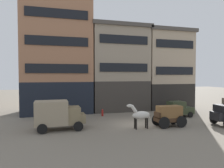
{
  "coord_description": "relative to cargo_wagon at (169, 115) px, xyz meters",
  "views": [
    {
      "loc": [
        -8.06,
        -19.11,
        4.83
      ],
      "look_at": [
        -2.11,
        1.89,
        3.98
      ],
      "focal_mm": 33.32,
      "sensor_mm": 36.0,
      "label": 1
    }
  ],
  "objects": [
    {
      "name": "sedan_dark",
      "position": [
        3.47,
        3.91,
        -0.23
      ],
      "size": [
        3.78,
        2.01,
        1.83
      ],
      "color": "#2D3823",
      "rests_on": "ground_plane"
    },
    {
      "name": "delivery_truck_near",
      "position": [
        -10.17,
        1.57,
        0.28
      ],
      "size": [
        4.38,
        2.19,
        2.62
      ],
      "color": "#7A6B4C",
      "rests_on": "ground_plane"
    },
    {
      "name": "building_center_right",
      "position": [
        5.9,
        11.14,
        4.73
      ],
      "size": [
        7.43,
        6.19,
        11.66
      ],
      "color": "black",
      "rests_on": "ground_plane"
    },
    {
      "name": "pedestrian_officer",
      "position": [
        -8.98,
        4.89,
        -0.17
      ],
      "size": [
        0.4,
        0.4,
        1.79
      ],
      "color": "#38332D",
      "rests_on": "ground_plane"
    },
    {
      "name": "building_center_left",
      "position": [
        -1.61,
        11.14,
        4.83
      ],
      "size": [
        8.3,
        6.19,
        11.86
      ],
      "color": "#38332D",
      "rests_on": "ground_plane"
    },
    {
      "name": "cargo_wagon",
      "position": [
        0.0,
        0.0,
        0.0
      ],
      "size": [
        2.91,
        1.53,
        1.98
      ],
      "color": "#3D2819",
      "rests_on": "ground_plane"
    },
    {
      "name": "fire_hydrant_curbside",
      "position": [
        -4.91,
        6.7,
        -0.72
      ],
      "size": [
        0.24,
        0.24,
        0.83
      ],
      "color": "maroon",
      "rests_on": "ground_plane"
    },
    {
      "name": "building_far_left",
      "position": [
        -10.01,
        11.14,
        7.72
      ],
      "size": [
        9.2,
        6.19,
        17.64
      ],
      "color": "black",
      "rests_on": "ground_plane"
    },
    {
      "name": "draft_horse",
      "position": [
        -2.95,
        0.0,
        0.12
      ],
      "size": [
        2.34,
        0.62,
        2.3
      ],
      "color": "beige",
      "rests_on": "ground_plane"
    },
    {
      "name": "ground_plane",
      "position": [
        -2.5,
        1.69,
        -1.15
      ],
      "size": [
        120.0,
        120.0,
        0.0
      ],
      "primitive_type": "plane",
      "color": "slate"
    }
  ]
}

